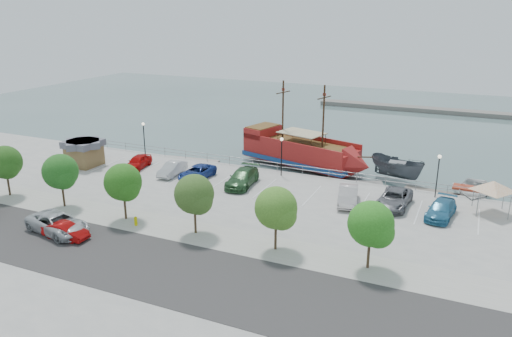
% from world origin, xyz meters
% --- Properties ---
extents(ground, '(160.00, 160.00, 0.00)m').
position_xyz_m(ground, '(0.00, 0.00, -1.00)').
color(ground, '#405756').
extents(land_slab, '(100.00, 58.00, 1.20)m').
position_xyz_m(land_slab, '(0.00, -21.00, -0.60)').
color(land_slab, gray).
rests_on(land_slab, ground).
extents(street, '(100.00, 8.00, 0.04)m').
position_xyz_m(street, '(0.00, -16.00, 0.01)').
color(street, '#373434').
rests_on(street, land_slab).
extents(sidewalk, '(100.00, 4.00, 0.05)m').
position_xyz_m(sidewalk, '(0.00, -10.00, 0.01)').
color(sidewalk, '#98968C').
rests_on(sidewalk, land_slab).
extents(seawall_railing, '(50.00, 0.06, 1.00)m').
position_xyz_m(seawall_railing, '(0.00, 7.80, 0.53)').
color(seawall_railing, gray).
rests_on(seawall_railing, land_slab).
extents(far_shore, '(40.00, 3.00, 0.80)m').
position_xyz_m(far_shore, '(10.00, 55.00, -0.60)').
color(far_shore, slate).
rests_on(far_shore, ground).
extents(pirate_ship, '(17.22, 8.87, 10.66)m').
position_xyz_m(pirate_ship, '(0.84, 13.24, 0.79)').
color(pirate_ship, '#A31D1B').
rests_on(pirate_ship, ground).
extents(patrol_boat, '(7.13, 5.18, 2.59)m').
position_xyz_m(patrol_boat, '(11.38, 12.66, 0.30)').
color(patrol_boat, '#4C5159').
rests_on(patrol_boat, ground).
extents(speedboat, '(5.04, 6.82, 1.36)m').
position_xyz_m(speedboat, '(19.39, 10.18, -0.32)').
color(speedboat, silver).
rests_on(speedboat, ground).
extents(dock_west, '(7.37, 2.89, 0.41)m').
position_xyz_m(dock_west, '(-13.25, 9.20, -0.80)').
color(dock_west, gray).
rests_on(dock_west, ground).
extents(dock_mid, '(6.60, 3.82, 0.36)m').
position_xyz_m(dock_mid, '(7.36, 9.20, -0.82)').
color(dock_mid, gray).
rests_on(dock_mid, ground).
extents(dock_east, '(8.06, 3.22, 0.45)m').
position_xyz_m(dock_east, '(16.56, 9.20, -0.78)').
color(dock_east, '#6D655C').
rests_on(dock_east, ground).
extents(shed, '(3.73, 3.73, 2.99)m').
position_xyz_m(shed, '(-22.20, 0.64, 1.59)').
color(shed, brown).
rests_on(shed, land_slab).
extents(canopy_tent, '(4.75, 4.75, 3.45)m').
position_xyz_m(canopy_tent, '(20.81, 4.48, 3.00)').
color(canopy_tent, slate).
rests_on(canopy_tent, land_slab).
extents(street_van, '(6.28, 3.77, 1.63)m').
position_xyz_m(street_van, '(-11.24, -14.51, 0.82)').
color(street_van, '#B1B6BB').
rests_on(street_van, street).
extents(street_sedan, '(3.89, 1.42, 1.27)m').
position_xyz_m(street_sedan, '(-9.90, -15.06, 0.64)').
color(street_sedan, '#A40A0A').
rests_on(street_sedan, street).
extents(fire_hydrant, '(0.29, 0.29, 0.83)m').
position_xyz_m(fire_hydrant, '(-6.33, -10.80, 0.45)').
color(fire_hydrant, '#C4BD00').
rests_on(fire_hydrant, sidewalk).
extents(lamp_post_left, '(0.36, 0.36, 4.28)m').
position_xyz_m(lamp_post_left, '(-18.00, 6.50, 2.94)').
color(lamp_post_left, black).
rests_on(lamp_post_left, land_slab).
extents(lamp_post_mid, '(0.36, 0.36, 4.28)m').
position_xyz_m(lamp_post_mid, '(0.00, 6.50, 2.94)').
color(lamp_post_mid, black).
rests_on(lamp_post_mid, land_slab).
extents(lamp_post_right, '(0.36, 0.36, 4.28)m').
position_xyz_m(lamp_post_right, '(16.00, 6.50, 2.94)').
color(lamp_post_right, black).
rests_on(lamp_post_right, land_slab).
extents(tree_a, '(3.30, 3.20, 5.00)m').
position_xyz_m(tree_a, '(-21.85, -10.07, 3.30)').
color(tree_a, '#473321').
rests_on(tree_a, sidewalk).
extents(tree_b, '(3.30, 3.20, 5.00)m').
position_xyz_m(tree_b, '(-14.85, -10.07, 3.30)').
color(tree_b, '#473321').
rests_on(tree_b, sidewalk).
extents(tree_c, '(3.30, 3.20, 5.00)m').
position_xyz_m(tree_c, '(-7.85, -10.07, 3.30)').
color(tree_c, '#473321').
rests_on(tree_c, sidewalk).
extents(tree_d, '(3.30, 3.20, 5.00)m').
position_xyz_m(tree_d, '(-0.85, -10.07, 3.30)').
color(tree_d, '#473321').
rests_on(tree_d, sidewalk).
extents(tree_e, '(3.30, 3.20, 5.00)m').
position_xyz_m(tree_e, '(6.15, -10.07, 3.30)').
color(tree_e, '#473321').
rests_on(tree_e, sidewalk).
extents(tree_f, '(3.30, 3.20, 5.00)m').
position_xyz_m(tree_f, '(13.15, -10.07, 3.30)').
color(tree_f, '#473321').
rests_on(tree_f, sidewalk).
extents(parked_car_a, '(2.45, 4.61, 1.50)m').
position_xyz_m(parked_car_a, '(-15.91, 2.32, 0.75)').
color(parked_car_a, '#AE0505').
rests_on(parked_car_a, land_slab).
extents(parked_car_b, '(1.76, 4.42, 1.43)m').
position_xyz_m(parked_car_b, '(-10.95, 1.79, 0.72)').
color(parked_car_b, silver).
rests_on(parked_car_b, land_slab).
extents(parked_car_c, '(2.49, 5.12, 1.40)m').
position_xyz_m(parked_car_c, '(-7.84, 1.83, 0.70)').
color(parked_car_c, navy).
rests_on(parked_car_c, land_slab).
extents(parked_car_d, '(2.90, 5.91, 1.65)m').
position_xyz_m(parked_car_d, '(-2.50, 1.91, 0.83)').
color(parked_car_d, '#2D5A31').
rests_on(parked_car_d, land_slab).
extents(parked_car_f, '(2.68, 5.17, 1.62)m').
position_xyz_m(parked_car_f, '(8.66, 1.45, 0.81)').
color(parked_car_f, beige).
rests_on(parked_car_f, land_slab).
extents(parked_car_g, '(2.87, 5.68, 1.54)m').
position_xyz_m(parked_car_g, '(12.75, 2.46, 0.77)').
color(parked_car_g, slate).
rests_on(parked_car_g, land_slab).
extents(parked_car_h, '(2.65, 5.18, 1.44)m').
position_xyz_m(parked_car_h, '(16.89, 1.62, 0.72)').
color(parked_car_h, teal).
rests_on(parked_car_h, land_slab).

